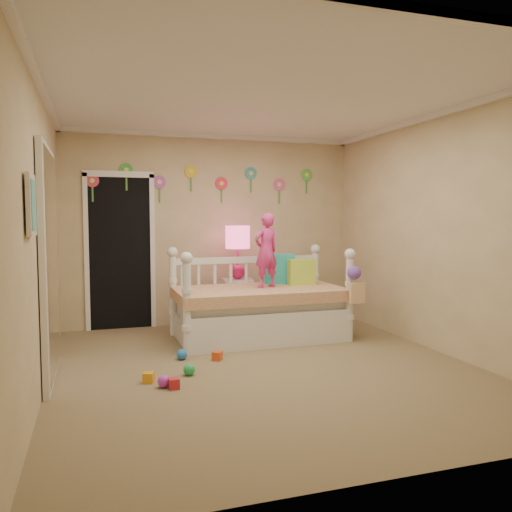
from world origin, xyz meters
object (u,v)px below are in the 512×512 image
object	(u,v)px
daybed	(259,293)
table_lamp	(238,244)
nightstand	(238,303)
child	(266,250)

from	to	relation	value
daybed	table_lamp	bearing A→B (deg)	94.80
daybed	nightstand	bearing A→B (deg)	94.80
table_lamp	daybed	bearing A→B (deg)	-84.88
daybed	nightstand	xyz separation A→B (m)	(-0.06, 0.72, -0.23)
nightstand	child	bearing A→B (deg)	-71.45
daybed	table_lamp	xyz separation A→B (m)	(-0.06, 0.72, 0.56)
child	nightstand	xyz separation A→B (m)	(-0.16, 0.71, -0.75)
daybed	nightstand	size ratio (longest dim) A/B	3.18
daybed	child	size ratio (longest dim) A/B	2.27
daybed	child	distance (m)	0.52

